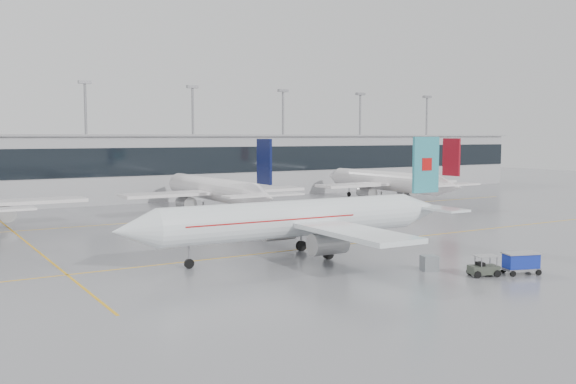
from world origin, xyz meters
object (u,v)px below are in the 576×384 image
baggage_tug (484,269)px  gse_unit (429,263)px  baggage_cart (521,262)px  air_canada_jet (304,218)px

baggage_tug → gse_unit: size_ratio=2.77×
baggage_tug → baggage_cart: size_ratio=1.09×
baggage_tug → baggage_cart: baggage_cart is taller
baggage_cart → baggage_tug: bearing=180.0°
air_canada_jet → gse_unit: (5.80, -11.78, -3.14)m
baggage_cart → gse_unit: baggage_cart is taller
air_canada_jet → baggage_tug: bearing=119.0°
air_canada_jet → baggage_tug: (8.19, -15.91, -3.19)m
baggage_tug → gse_unit: baggage_tug is taller
air_canada_jet → gse_unit: size_ratio=27.71×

